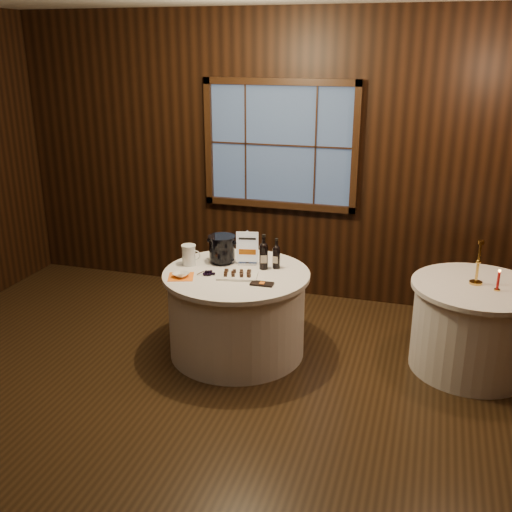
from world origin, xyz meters
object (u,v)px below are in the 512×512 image
(port_bottle_left, at_px, (264,254))
(red_candle, at_px, (498,282))
(glass_pitcher, at_px, (189,255))
(ice_bucket, at_px, (222,249))
(grape_bunch, at_px, (208,273))
(chocolate_plate, at_px, (237,275))
(side_table, at_px, (473,327))
(port_bottle_right, at_px, (276,255))
(chocolate_box, at_px, (262,284))
(main_table, at_px, (237,312))
(brass_candlestick, at_px, (478,268))
(sign_stand, at_px, (247,253))
(cracker_bowl, at_px, (181,275))

(port_bottle_left, height_order, red_candle, port_bottle_left)
(glass_pitcher, bearing_deg, ice_bucket, 21.89)
(grape_bunch, bearing_deg, chocolate_plate, 10.60)
(side_table, xyz_separation_m, port_bottle_right, (-1.70, -0.10, 0.50))
(ice_bucket, distance_m, chocolate_box, 0.65)
(main_table, bearing_deg, red_candle, 5.91)
(chocolate_box, bearing_deg, grape_bunch, 170.82)
(ice_bucket, relative_size, brass_candlestick, 0.67)
(side_table, height_order, glass_pitcher, glass_pitcher)
(main_table, height_order, sign_stand, sign_stand)
(port_bottle_right, bearing_deg, main_table, -142.95)
(sign_stand, bearing_deg, ice_bucket, 173.62)
(sign_stand, distance_m, brass_candlestick, 1.95)
(grape_bunch, distance_m, brass_candlestick, 2.23)
(grape_bunch, distance_m, glass_pitcher, 0.34)
(chocolate_plate, relative_size, brass_candlestick, 0.98)
(side_table, bearing_deg, port_bottle_left, -175.34)
(ice_bucket, xyz_separation_m, red_candle, (2.34, 0.02, -0.06))
(cracker_bowl, xyz_separation_m, red_candle, (2.55, 0.46, 0.05))
(side_table, xyz_separation_m, chocolate_box, (-1.71, -0.51, 0.39))
(port_bottle_right, relative_size, red_candle, 1.52)
(chocolate_plate, xyz_separation_m, red_candle, (2.09, 0.32, 0.05))
(ice_bucket, relative_size, cracker_bowl, 1.86)
(cracker_bowl, bearing_deg, ice_bucket, 63.97)
(port_bottle_right, relative_size, chocolate_box, 1.46)
(main_table, height_order, glass_pitcher, glass_pitcher)
(main_table, relative_size, sign_stand, 4.05)
(chocolate_box, bearing_deg, port_bottle_right, 86.58)
(port_bottle_right, bearing_deg, side_table, 7.16)
(glass_pitcher, xyz_separation_m, red_candle, (2.60, 0.16, -0.02))
(sign_stand, bearing_deg, red_candle, -12.43)
(main_table, relative_size, chocolate_plate, 3.46)
(main_table, height_order, port_bottle_right, port_bottle_right)
(port_bottle_right, distance_m, chocolate_plate, 0.41)
(sign_stand, distance_m, ice_bucket, 0.23)
(cracker_bowl, distance_m, red_candle, 2.59)
(chocolate_box, bearing_deg, brass_candlestick, 15.73)
(chocolate_box, distance_m, glass_pitcher, 0.81)
(sign_stand, height_order, grape_bunch, sign_stand)
(sign_stand, xyz_separation_m, port_bottle_left, (0.17, -0.07, 0.03))
(port_bottle_right, bearing_deg, cracker_bowl, -144.85)
(side_table, xyz_separation_m, cracker_bowl, (-2.42, -0.54, 0.40))
(port_bottle_left, distance_m, glass_pitcher, 0.67)
(main_table, bearing_deg, side_table, 8.53)
(brass_candlestick, height_order, red_candle, brass_candlestick)
(side_table, xyz_separation_m, red_candle, (0.13, -0.08, 0.45))
(chocolate_plate, bearing_deg, red_candle, 8.64)
(port_bottle_right, xyz_separation_m, chocolate_plate, (-0.26, -0.30, -0.10))
(port_bottle_right, bearing_deg, brass_candlestick, 7.98)
(side_table, height_order, port_bottle_right, port_bottle_right)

